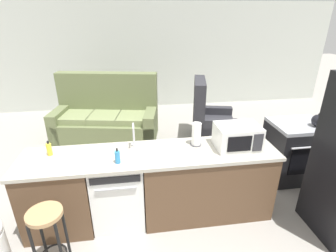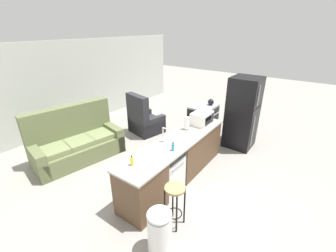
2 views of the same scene
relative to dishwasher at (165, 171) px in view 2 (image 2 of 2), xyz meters
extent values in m
plane|color=gray|center=(0.25, 0.00, -0.42)|extent=(24.00, 24.00, 0.00)
cube|color=beige|center=(0.55, 4.20, 0.88)|extent=(10.00, 0.06, 2.60)
cube|color=brown|center=(-0.68, 0.00, 0.01)|extent=(0.75, 0.62, 0.86)
cube|color=brown|center=(1.08, 0.00, 0.01)|extent=(1.55, 0.62, 0.86)
cube|color=#ADA899|center=(0.40, 0.00, 0.46)|extent=(2.94, 0.66, 0.04)
cube|color=black|center=(0.40, 0.00, -0.38)|extent=(2.86, 0.56, 0.08)
cube|color=white|center=(0.00, 0.00, 0.00)|extent=(0.58, 0.58, 0.84)
cube|color=black|center=(0.00, -0.30, 0.36)|extent=(0.52, 0.01, 0.08)
cylinder|color=#B2B2B7|center=(0.00, -0.31, 0.26)|extent=(0.44, 0.02, 0.02)
cube|color=black|center=(2.60, 0.55, 0.00)|extent=(0.76, 0.64, 0.85)
cube|color=black|center=(2.60, 0.22, 0.05)|extent=(0.53, 0.01, 0.43)
cylinder|color=silver|center=(2.60, 0.20, 0.28)|extent=(0.61, 0.03, 0.03)
cube|color=#A8AAB2|center=(2.60, 0.55, 0.45)|extent=(0.76, 0.64, 0.05)
torus|color=black|center=(2.43, 0.42, 0.47)|extent=(0.16, 0.16, 0.01)
torus|color=black|center=(2.77, 0.42, 0.47)|extent=(0.16, 0.16, 0.01)
torus|color=black|center=(2.43, 0.68, 0.47)|extent=(0.16, 0.16, 0.01)
torus|color=black|center=(2.77, 0.68, 0.47)|extent=(0.16, 0.16, 0.01)
cube|color=black|center=(2.60, -0.55, 0.50)|extent=(0.72, 0.70, 1.84)
cylinder|color=#B2B2B7|center=(2.40, -0.92, 1.07)|extent=(0.02, 0.02, 0.49)
cylinder|color=#B2B2B7|center=(2.40, -0.92, 0.15)|extent=(0.02, 0.02, 0.80)
cube|color=black|center=(2.60, -0.90, 0.72)|extent=(0.68, 0.01, 0.01)
cube|color=white|center=(1.41, 0.00, 0.62)|extent=(0.50, 0.36, 0.28)
cube|color=black|center=(1.37, -0.18, 0.62)|extent=(0.27, 0.01, 0.18)
cube|color=#2D2D33|center=(1.58, -0.18, 0.62)|extent=(0.11, 0.01, 0.21)
cylinder|color=silver|center=(0.22, 0.21, 0.49)|extent=(0.07, 0.07, 0.03)
cylinder|color=silver|center=(0.22, 0.21, 0.64)|extent=(0.02, 0.02, 0.26)
cylinder|color=silver|center=(0.22, 0.14, 0.77)|extent=(0.02, 0.14, 0.02)
cylinder|color=#4C4C51|center=(0.96, 0.13, 0.49)|extent=(0.14, 0.14, 0.01)
cylinder|color=white|center=(0.96, 0.13, 0.63)|extent=(0.11, 0.11, 0.27)
cylinder|color=#338CCC|center=(0.03, -0.15, 0.55)|extent=(0.06, 0.06, 0.14)
cylinder|color=black|center=(0.03, -0.15, 0.64)|extent=(0.02, 0.02, 0.04)
cylinder|color=yellow|center=(-0.72, 0.12, 0.55)|extent=(0.06, 0.06, 0.14)
cylinder|color=black|center=(-0.72, 0.12, 0.64)|extent=(0.02, 0.02, 0.04)
sphere|color=black|center=(2.77, 0.42, 0.56)|extent=(0.17, 0.17, 0.17)
sphere|color=black|center=(2.77, 0.42, 0.66)|extent=(0.03, 0.03, 0.03)
cone|color=black|center=(2.85, 0.42, 0.58)|extent=(0.08, 0.04, 0.06)
cylinder|color=tan|center=(-0.62, -0.64, 0.30)|extent=(0.32, 0.32, 0.04)
cylinder|color=black|center=(-0.73, -0.75, -0.07)|extent=(0.03, 0.03, 0.70)
cylinder|color=black|center=(-0.50, -0.75, -0.07)|extent=(0.03, 0.03, 0.70)
cylinder|color=black|center=(-0.73, -0.53, -0.07)|extent=(0.03, 0.03, 0.70)
cylinder|color=black|center=(-0.50, -0.53, -0.07)|extent=(0.03, 0.03, 0.70)
torus|color=black|center=(-0.62, -0.64, -0.20)|extent=(0.25, 0.25, 0.02)
cylinder|color=white|center=(-1.12, -0.73, -0.11)|extent=(0.34, 0.34, 0.62)
ellipsoid|color=white|center=(-1.12, -0.73, 0.25)|extent=(0.35, 0.35, 0.14)
cube|color=#667047|center=(-0.32, 2.32, -0.21)|extent=(2.13, 1.26, 0.42)
cube|color=#667047|center=(-0.25, 2.64, 0.21)|extent=(2.01, 0.61, 1.27)
cube|color=#667047|center=(-1.20, 2.49, -0.11)|extent=(0.37, 0.92, 0.62)
cube|color=#667047|center=(0.57, 2.15, -0.11)|extent=(0.37, 0.92, 0.62)
cube|color=#7D8959|center=(-0.87, 2.37, 0.06)|extent=(0.67, 0.72, 0.12)
cube|color=#7D8959|center=(-0.33, 2.27, 0.06)|extent=(0.67, 0.72, 0.12)
cube|color=#7D8959|center=(0.21, 2.17, 0.06)|extent=(0.67, 0.72, 0.12)
cube|color=#2D2D33|center=(1.80, 2.01, -0.22)|extent=(0.97, 1.01, 0.40)
cube|color=#2D2D33|center=(1.51, 2.08, 0.18)|extent=(0.38, 0.87, 1.20)
cube|color=#2D2D33|center=(1.72, 1.68, -0.15)|extent=(0.82, 0.33, 0.55)
cube|color=#2D2D33|center=(1.88, 2.35, -0.15)|extent=(0.82, 0.33, 0.55)
camera|label=1|loc=(0.22, -2.60, 1.97)|focal=28.00mm
camera|label=2|loc=(-2.87, -2.12, 2.54)|focal=24.00mm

